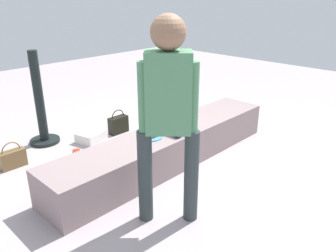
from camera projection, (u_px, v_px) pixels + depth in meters
The scene contains 12 objects.
ground_plane at pixel (168, 162), 3.77m from camera, with size 12.00×12.00×0.00m, color #A99B9F.
concrete_ledge at pixel (168, 147), 3.70m from camera, with size 2.87×0.53×0.38m, color gray.
child_seated at pixel (169, 112), 3.54m from camera, with size 0.28×0.32×0.48m.
adult_standing at pixel (168, 106), 2.49m from camera, with size 0.38×0.38×1.63m.
cake_plate at pixel (152, 136), 3.45m from camera, with size 0.22×0.22×0.07m.
gift_bag at pixel (159, 107), 5.19m from camera, with size 0.18×0.12×0.28m.
railing_post at pixel (41, 110), 4.11m from camera, with size 0.36×0.36×1.14m.
water_bottle_near_gift at pixel (183, 119), 4.78m from camera, with size 0.06×0.06×0.21m.
party_cup_red at pixel (77, 154), 3.84m from camera, with size 0.09×0.09×0.11m, color red.
cake_box_white at pixel (91, 136), 4.29m from camera, with size 0.32×0.27×0.13m, color white.
handbag_black_leather at pixel (118, 124), 4.51m from camera, with size 0.27×0.11×0.32m.
handbag_brown_canvas at pixel (13, 158), 3.63m from camera, with size 0.27×0.10×0.29m.
Camera 1 is at (-2.41, -2.32, 1.77)m, focal length 36.45 mm.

